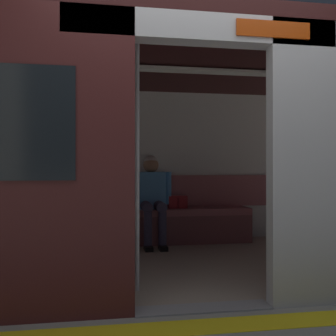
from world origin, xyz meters
TOP-DOWN VIEW (x-y plane):
  - ground_plane at (0.00, 0.00)m, footprint 60.00×60.00m
  - platform_edge_strip at (0.00, 0.30)m, footprint 8.00×0.24m
  - train_car at (0.07, -1.30)m, footprint 6.40×2.93m
  - bench_seat at (0.00, -2.41)m, footprint 2.55×0.44m
  - person_seated at (0.10, -2.36)m, footprint 0.55×0.68m
  - handbag at (-0.27, -2.45)m, footprint 0.26×0.15m
  - book at (0.50, -2.50)m, footprint 0.15×0.22m
  - grab_pole_door at (0.44, -0.48)m, footprint 0.04×0.04m

SIDE VIEW (x-z plane):
  - ground_plane at x=0.00m, z-range 0.00..0.00m
  - platform_edge_strip at x=0.00m, z-range 0.00..0.01m
  - bench_seat at x=0.00m, z-range 0.13..0.60m
  - book at x=0.50m, z-range 0.48..0.50m
  - handbag at x=-0.27m, z-range 0.48..0.65m
  - person_seated at x=0.10m, z-range 0.09..1.29m
  - grab_pole_door at x=0.44m, z-range 0.00..2.11m
  - train_car at x=0.07m, z-range 0.38..2.63m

